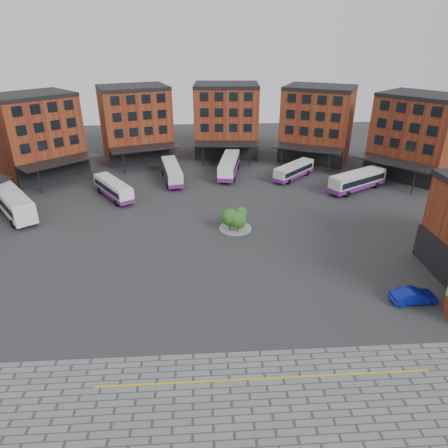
{
  "coord_description": "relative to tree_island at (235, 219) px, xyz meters",
  "views": [
    {
      "loc": [
        -2.59,
        -36.23,
        24.22
      ],
      "look_at": [
        0.03,
        5.33,
        4.0
      ],
      "focal_mm": 32.0,
      "sensor_mm": 36.0,
      "label": 1
    }
  ],
  "objects": [
    {
      "name": "ground",
      "position": [
        -1.91,
        -11.42,
        -1.74
      ],
      "size": [
        160.0,
        160.0,
        0.0
      ],
      "primitive_type": "plane",
      "color": "#28282B",
      "rests_on": "ground"
    },
    {
      "name": "yellow_line",
      "position": [
        0.09,
        -25.42,
        -1.71
      ],
      "size": [
        26.0,
        0.15,
        0.02
      ],
      "primitive_type": "cube",
      "color": "gold",
      "rests_on": "paving_zone"
    },
    {
      "name": "main_building",
      "position": [
        -6.68,
        26.83,
        5.49
      ],
      "size": [
        94.14,
        42.48,
        14.6
      ],
      "color": "brown",
      "rests_on": "ground"
    },
    {
      "name": "tree_island",
      "position": [
        0.0,
        0.0,
        0.0
      ],
      "size": [
        4.4,
        4.4,
        3.2
      ],
      "color": "gray",
      "rests_on": "ground"
    },
    {
      "name": "bus_a",
      "position": [
        -31.44,
        7.01,
        0.38
      ],
      "size": [
        9.79,
        11.87,
        3.57
      ],
      "rotation": [
        0.0,
        0.0,
        0.63
      ],
      "color": "white",
      "rests_on": "ground"
    },
    {
      "name": "bus_b",
      "position": [
        -18.37,
        13.01,
        -0.18
      ],
      "size": [
        7.67,
        9.83,
        2.89
      ],
      "rotation": [
        0.0,
        0.0,
        0.59
      ],
      "color": "white",
      "rests_on": "ground"
    },
    {
      "name": "bus_c",
      "position": [
        -9.47,
        20.38,
        -0.04
      ],
      "size": [
        4.5,
        11.4,
        3.13
      ],
      "rotation": [
        0.0,
        0.0,
        0.18
      ],
      "color": "silver",
      "rests_on": "ground"
    },
    {
      "name": "bus_d",
      "position": [
        0.91,
        23.05,
        0.09
      ],
      "size": [
        4.95,
        12.3,
        3.38
      ],
      "rotation": [
        0.0,
        0.0,
        -0.19
      ],
      "color": "white",
      "rests_on": "ground"
    },
    {
      "name": "bus_e",
      "position": [
        12.43,
        20.32,
        -0.23
      ],
      "size": [
        8.62,
        8.57,
        2.78
      ],
      "rotation": [
        0.0,
        0.0,
        -0.79
      ],
      "color": "silver",
      "rests_on": "ground"
    },
    {
      "name": "bus_f",
      "position": [
        21.69,
        13.73,
        -0.0
      ],
      "size": [
        11.15,
        7.98,
        3.2
      ],
      "rotation": [
        0.0,
        0.0,
        -1.04
      ],
      "color": "silver",
      "rests_on": "ground"
    },
    {
      "name": "blue_car",
      "position": [
        16.12,
        -16.74,
        -1.0
      ],
      "size": [
        4.54,
        1.78,
        1.47
      ],
      "primitive_type": "imported",
      "rotation": [
        0.0,
        0.0,
        1.62
      ],
      "color": "#0C189C",
      "rests_on": "ground"
    }
  ]
}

